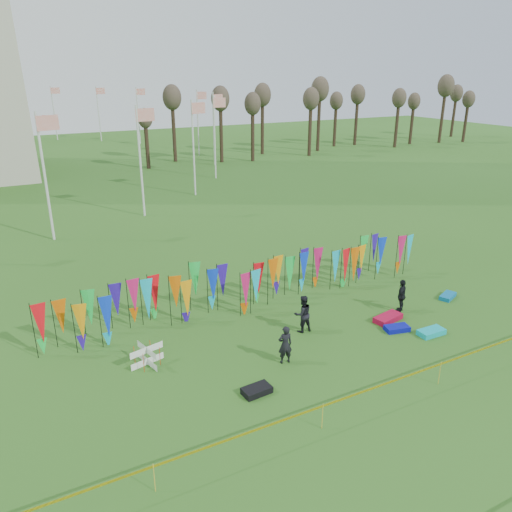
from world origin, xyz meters
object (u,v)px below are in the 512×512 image
box_kite (147,356)px  kite_bag_blue (397,328)px  kite_bag_red (388,318)px  kite_bag_turquoise (431,332)px  kite_bag_teal (448,296)px  person_left (285,345)px  person_right (402,296)px  person_mid (303,314)px  kite_bag_black (257,390)px

box_kite → kite_bag_blue: size_ratio=0.76×
kite_bag_blue → box_kite: bearing=166.9°
box_kite → kite_bag_red: 10.40m
kite_bag_turquoise → kite_bag_teal: size_ratio=1.10×
kite_bag_blue → person_left: bearing=178.9°
person_right → person_left: bearing=-22.2°
person_left → kite_bag_teal: person_left is taller
person_mid → kite_bag_turquoise: bearing=152.4°
kite_bag_red → kite_bag_black: bearing=-165.5°
person_left → box_kite: bearing=-17.3°
box_kite → kite_bag_blue: (10.02, -2.34, -0.28)m
kite_bag_turquoise → kite_bag_red: bearing=112.9°
person_mid → kite_bag_black: (-3.69, -2.91, -0.69)m
kite_bag_blue → kite_bag_black: bearing=-171.5°
kite_bag_turquoise → kite_bag_blue: size_ratio=1.13×
box_kite → kite_bag_black: 4.42m
kite_bag_red → kite_bag_teal: 4.15m
person_mid → kite_bag_red: bearing=169.1°
person_right → kite_bag_blue: (-1.39, -1.31, -0.67)m
person_left → person_mid: size_ratio=0.94×
box_kite → kite_bag_teal: (14.42, -1.04, -0.29)m
kite_bag_black → kite_bag_teal: 11.88m
person_right → kite_bag_teal: (3.01, -0.01, -0.68)m
kite_bag_teal → kite_bag_blue: bearing=-163.6°
person_left → person_right: (6.82, 1.20, 0.02)m
kite_bag_turquoise → kite_bag_teal: bearing=33.3°
person_right → kite_bag_turquoise: person_right is taller
person_mid → person_left: bearing=45.9°
box_kite → person_right: (11.41, -1.03, 0.39)m
box_kite → kite_bag_teal: box_kite is taller
person_left → kite_bag_teal: size_ratio=1.47×
kite_bag_turquoise → person_right: bearing=80.7°
kite_bag_blue → kite_bag_teal: (4.40, 1.30, -0.01)m
person_mid → person_right: size_ratio=1.04×
box_kite → person_mid: person_mid is taller
person_mid → person_right: 4.97m
box_kite → kite_bag_red: bearing=-8.2°
kite_bag_blue → kite_bag_red: 0.90m
person_mid → kite_bag_turquoise: person_mid is taller
person_left → kite_bag_black: bearing=41.8°
kite_bag_turquoise → person_mid: bearing=149.0°
person_right → kite_bag_turquoise: (-0.37, -2.23, -0.66)m
box_kite → kite_bag_black: bearing=-50.9°
person_left → kite_bag_black: 2.27m
kite_bag_teal → kite_bag_black: bearing=-168.4°
box_kite → person_left: bearing=-25.8°
kite_bag_black → kite_bag_red: bearing=14.5°
person_mid → kite_bag_black: 4.75m
person_left → kite_bag_blue: size_ratio=1.50×
box_kite → person_mid: bearing=-4.5°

